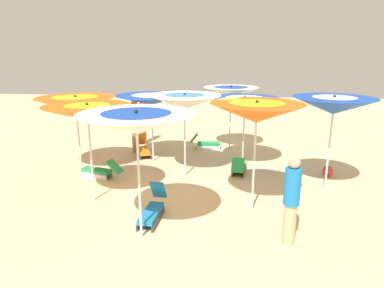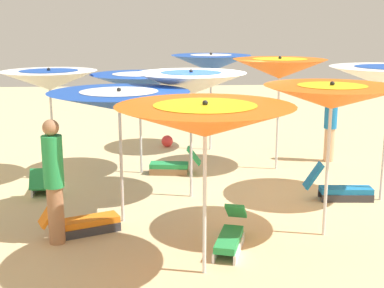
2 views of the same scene
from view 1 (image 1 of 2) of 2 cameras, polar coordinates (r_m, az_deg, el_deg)
name	(u,v)px [view 1 (image 1 of 2)]	position (r m, az deg, el deg)	size (l,w,h in m)	color
ground	(190,180)	(9.89, -0.26, -5.96)	(35.48, 35.48, 0.04)	beige
beach_umbrella_0	(334,106)	(9.23, 22.27, 5.87)	(2.01, 2.01, 2.50)	silver
beach_umbrella_1	(245,103)	(10.61, 8.67, 6.66)	(2.10, 2.10, 2.23)	silver
beach_umbrella_2	(231,92)	(12.38, 6.42, 8.43)	(1.94, 1.94, 2.35)	silver
beach_umbrella_3	(257,112)	(7.59, 10.57, 5.14)	(2.04, 2.04, 2.53)	silver
beach_umbrella_4	(185,102)	(9.67, -1.21, 6.95)	(2.01, 2.01, 2.42)	silver
beach_umbrella_5	(151,100)	(11.08, -6.68, 7.24)	(2.26, 2.26, 2.24)	silver
beach_umbrella_6	(137,123)	(6.32, -9.09, 3.44)	(2.14, 2.14, 2.54)	silver
beach_umbrella_7	(88,113)	(8.31, -16.80, 4.96)	(2.01, 2.01, 2.40)	silver
beach_umbrella_8	(76,104)	(10.57, -18.55, 6.31)	(2.25, 2.25, 2.31)	silver
lounger_0	(143,149)	(12.14, -8.07, -0.86)	(1.27, 0.79, 0.69)	#333338
lounger_1	(152,210)	(7.68, -6.54, -10.69)	(1.29, 0.44, 0.71)	#333338
lounger_2	(100,171)	(10.33, -14.92, -4.26)	(0.69, 1.33, 0.57)	silver
lounger_3	(206,143)	(12.84, 2.39, 0.10)	(0.40, 1.12, 0.58)	silver
lounger_4	(239,167)	(10.36, 7.72, -3.78)	(1.15, 0.51, 0.61)	olive
beachgoer_0	(143,119)	(13.45, -8.09, 4.03)	(0.30, 0.30, 1.83)	#A3704C
beachgoer_1	(135,125)	(12.35, -9.37, 3.13)	(0.30, 0.30, 1.89)	#A3704C
beachgoer_2	(291,199)	(6.73, 16.02, -8.71)	(0.30, 0.30, 1.72)	#D8A87F
beach_ball	(328,171)	(10.86, 21.41, -4.12)	(0.31, 0.31, 0.31)	red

